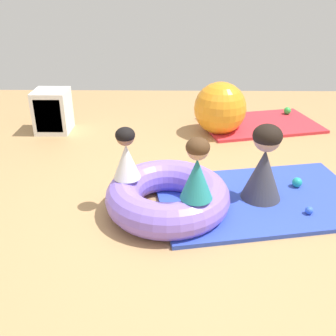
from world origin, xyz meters
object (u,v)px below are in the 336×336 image
adult_seated (264,163)px  play_ball_pink (208,183)px  play_ball_red (236,126)px  play_ball_green (287,111)px  exercise_ball_large (220,108)px  play_ball_teal (297,182)px  child_in_white (126,154)px  inflatable_cushion (168,196)px  play_ball_blue (309,210)px  storage_cube (52,112)px  child_in_teal (197,170)px

adult_seated → play_ball_pink: 0.60m
adult_seated → play_ball_red: bearing=116.6°
play_ball_green → exercise_ball_large: bearing=-148.0°
adult_seated → play_ball_green: size_ratio=6.82×
play_ball_green → play_ball_teal: 2.28m
play_ball_green → play_ball_red: bearing=-142.5°
child_in_white → adult_seated: size_ratio=0.65×
inflatable_cushion → exercise_ball_large: (0.66, 1.95, 0.19)m
adult_seated → exercise_ball_large: bearing=124.3°
inflatable_cushion → play_ball_green: 3.16m
play_ball_blue → inflatable_cushion: bearing=176.0°
play_ball_pink → play_ball_teal: size_ratio=0.91×
inflatable_cushion → play_ball_teal: bearing=17.6°
play_ball_red → play_ball_teal: bearing=-76.6°
play_ball_blue → storage_cube: bearing=143.7°
inflatable_cushion → adult_seated: 0.92m
adult_seated → play_ball_blue: bearing=-9.9°
play_ball_green → storage_cube: size_ratio=0.19×
child_in_white → play_ball_red: 2.33m
adult_seated → storage_cube: 3.02m
inflatable_cushion → storage_cube: bearing=128.5°
child_in_teal → adult_seated: bearing=14.9°
child_in_teal → play_ball_pink: (0.16, 0.65, -0.48)m
play_ball_blue → exercise_ball_large: (-0.58, 2.04, 0.27)m
child_in_teal → play_ball_teal: child_in_teal is taller
child_in_teal → storage_cube: (-1.80, 2.25, -0.28)m
play_ball_teal → child_in_teal: bearing=-146.6°
inflatable_cushion → play_ball_blue: (1.24, -0.09, -0.08)m
child_in_white → exercise_ball_large: size_ratio=0.68×
play_ball_blue → exercise_ball_large: 2.14m
play_ball_green → storage_cube: bearing=-168.7°
storage_cube → play_ball_red: bearing=0.1°
play_ball_pink → play_ball_red: (0.50, 1.60, -0.00)m
child_in_teal → play_ball_red: 2.40m
child_in_white → play_ball_pink: size_ratio=5.29×
child_in_teal → play_ball_green: 3.31m
child_in_teal → exercise_ball_large: (0.42, 2.23, -0.22)m
inflatable_cushion → play_ball_red: bearing=65.7°
play_ball_teal → exercise_ball_large: size_ratio=0.14×
play_ball_blue → adult_seated: bearing=142.7°
play_ball_green → storage_cube: 3.38m
inflatable_cushion → play_ball_blue: size_ratio=15.96×
play_ball_pink → play_ball_teal: bearing=1.8°
play_ball_teal → play_ball_red: bearing=103.4°
adult_seated → play_ball_green: (0.88, 2.44, -0.30)m
play_ball_pink → play_ball_teal: (0.88, 0.03, 0.00)m
play_ball_blue → exercise_ball_large: bearing=105.9°
adult_seated → play_ball_red: size_ratio=8.30×
child_in_teal → play_ball_red: (0.66, 2.26, -0.48)m
inflatable_cushion → play_ball_green: inflatable_cushion is taller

